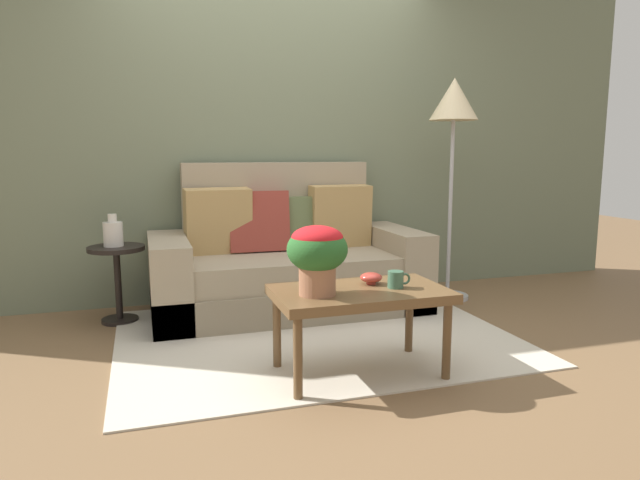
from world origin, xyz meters
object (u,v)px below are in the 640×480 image
couch (286,264)px  potted_plant (317,251)px  floor_lamp (454,116)px  coffee_table (360,299)px  table_vase (113,233)px  coffee_mug (396,279)px  snack_bowl (371,278)px  side_table (117,270)px

couch → potted_plant: size_ratio=5.63×
couch → floor_lamp: size_ratio=1.14×
coffee_table → floor_lamp: (1.23, 1.23, 1.00)m
couch → floor_lamp: floor_lamp is taller
couch → table_vase: size_ratio=8.89×
coffee_mug → snack_bowl: 0.15m
potted_plant → coffee_mug: bearing=1.7°
coffee_table → coffee_mug: 0.21m
side_table → floor_lamp: 2.66m
side_table → snack_bowl: size_ratio=4.46×
coffee_table → side_table: size_ratio=1.69×
couch → coffee_table: size_ratio=2.18×
side_table → snack_bowl: side_table is taller
side_table → coffee_mug: size_ratio=4.20×
snack_bowl → side_table: bearing=136.1°
side_table → potted_plant: (0.97, -1.39, 0.31)m
coffee_mug → coffee_table: bearing=170.6°
potted_plant → table_vase: 1.70m
floor_lamp → coffee_mug: bearing=-129.7°
side_table → floor_lamp: size_ratio=0.31×
coffee_mug → snack_bowl: size_ratio=1.06×
coffee_table → coffee_mug: bearing=-9.4°
side_table → coffee_mug: 1.97m
floor_lamp → potted_plant: (-1.47, -1.27, -0.74)m
snack_bowl → floor_lamp: bearing=45.2°
side_table → table_vase: table_vase is taller
coffee_mug → table_vase: size_ratio=0.57×
coffee_table → table_vase: table_vase is taller
floor_lamp → couch: bearing=175.6°
side_table → coffee_table: bearing=-47.9°
coffee_table → potted_plant: size_ratio=2.58×
floor_lamp → table_vase: floor_lamp is taller
floor_lamp → snack_bowl: bearing=-134.8°
table_vase → snack_bowl: bearing=-43.7°
couch → potted_plant: 1.42m
floor_lamp → coffee_mug: (-1.04, -1.26, -0.91)m
side_table → coffee_mug: (1.40, -1.37, 0.14)m
couch → coffee_mug: 1.39m
table_vase → potted_plant: bearing=-54.6°
couch → coffee_mug: bearing=-79.8°
couch → snack_bowl: couch is taller
table_vase → coffee_table: bearing=-47.6°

